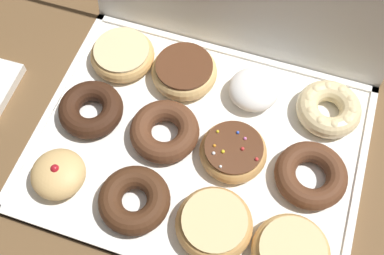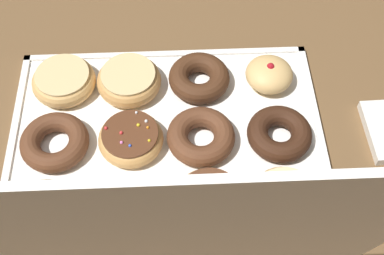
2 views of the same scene
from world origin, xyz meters
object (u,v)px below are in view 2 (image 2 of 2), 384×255
object	(u,v)px
chocolate_cake_ring_donut_1	(199,78)
chocolate_cake_ring_donut_4	(279,135)
glazed_ring_donut_2	(129,80)
chocolate_cake_ring_donut_5	(201,138)
chocolate_frosted_donut_9	(210,202)
powdered_filled_donut_10	(128,205)
glazed_ring_donut_8	(286,200)
glazed_ring_donut_3	(64,81)
cruller_donut_11	(43,212)
donut_box	(167,145)
sprinkle_donut_6	(131,140)
jelly_filled_donut_0	(269,74)
chocolate_cake_ring_donut_7	(54,143)

from	to	relation	value
chocolate_cake_ring_donut_1	chocolate_cake_ring_donut_4	distance (m)	0.18
glazed_ring_donut_2	chocolate_cake_ring_donut_5	world-z (taller)	glazed_ring_donut_2
chocolate_frosted_donut_9	powdered_filled_donut_10	size ratio (longest dim) A/B	1.34
glazed_ring_donut_2	glazed_ring_donut_8	distance (m)	0.35
glazed_ring_donut_3	chocolate_cake_ring_donut_4	size ratio (longest dim) A/B	1.05
glazed_ring_donut_2	glazed_ring_donut_8	world-z (taller)	glazed_ring_donut_2
glazed_ring_donut_2	glazed_ring_donut_3	xyz separation A→B (m)	(0.12, -0.00, -0.00)
powdered_filled_donut_10	cruller_donut_11	distance (m)	0.13
donut_box	glazed_ring_donut_3	bearing A→B (deg)	-35.10
chocolate_cake_ring_donut_4	chocolate_cake_ring_donut_5	distance (m)	0.13
chocolate_cake_ring_donut_5	sprinkle_donut_6	distance (m)	0.12
jelly_filled_donut_0	powdered_filled_donut_10	size ratio (longest dim) A/B	0.99
glazed_ring_donut_3	cruller_donut_11	bearing A→B (deg)	88.37
chocolate_cake_ring_donut_1	chocolate_cake_ring_donut_4	xyz separation A→B (m)	(-0.13, 0.13, -0.00)
jelly_filled_donut_0	cruller_donut_11	world-z (taller)	jelly_filled_donut_0
donut_box	powdered_filled_donut_10	bearing A→B (deg)	63.80
glazed_ring_donut_8	glazed_ring_donut_2	bearing A→B (deg)	-44.74
chocolate_cake_ring_donut_4	chocolate_cake_ring_donut_7	xyz separation A→B (m)	(0.38, 0.00, -0.00)
powdered_filled_donut_10	cruller_donut_11	bearing A→B (deg)	1.87
glazed_ring_donut_8	chocolate_frosted_donut_9	bearing A→B (deg)	-0.43
chocolate_cake_ring_donut_5	jelly_filled_donut_0	bearing A→B (deg)	-135.24
chocolate_cake_ring_donut_4	sprinkle_donut_6	xyz separation A→B (m)	(0.25, 0.00, 0.00)
donut_box	glazed_ring_donut_3	world-z (taller)	glazed_ring_donut_3
glazed_ring_donut_2	powdered_filled_donut_10	distance (m)	0.25
chocolate_cake_ring_donut_7	chocolate_frosted_donut_9	size ratio (longest dim) A/B	0.99
chocolate_cake_ring_donut_1	chocolate_cake_ring_donut_5	distance (m)	0.13
jelly_filled_donut_0	chocolate_cake_ring_donut_5	distance (m)	0.19
jelly_filled_donut_0	chocolate_cake_ring_donut_7	distance (m)	0.40
jelly_filled_donut_0	glazed_ring_donut_2	distance (m)	0.26
jelly_filled_donut_0	chocolate_frosted_donut_9	size ratio (longest dim) A/B	0.74
chocolate_cake_ring_donut_1	sprinkle_donut_6	xyz separation A→B (m)	(0.12, 0.13, 0.00)
powdered_filled_donut_10	cruller_donut_11	world-z (taller)	powdered_filled_donut_10
donut_box	glazed_ring_donut_8	size ratio (longest dim) A/B	4.64
chocolate_cake_ring_donut_5	chocolate_cake_ring_donut_4	bearing A→B (deg)	-179.11
chocolate_cake_ring_donut_1	glazed_ring_donut_2	xyz separation A→B (m)	(0.13, 0.00, 0.00)
glazed_ring_donut_8	chocolate_frosted_donut_9	xyz separation A→B (m)	(0.12, -0.00, 0.00)
glazed_ring_donut_8	chocolate_cake_ring_donut_5	bearing A→B (deg)	-43.43
donut_box	sprinkle_donut_6	bearing A→B (deg)	2.58
glazed_ring_donut_2	cruller_donut_11	size ratio (longest dim) A/B	1.06
glazed_ring_donut_2	chocolate_cake_ring_donut_7	size ratio (longest dim) A/B	1.01
donut_box	glazed_ring_donut_8	xyz separation A→B (m)	(-0.18, 0.12, 0.02)
glazed_ring_donut_8	glazed_ring_donut_3	bearing A→B (deg)	-34.43
chocolate_frosted_donut_9	chocolate_cake_ring_donut_5	bearing A→B (deg)	-86.50
chocolate_cake_ring_donut_1	chocolate_cake_ring_donut_7	xyz separation A→B (m)	(0.25, 0.13, -0.00)
chocolate_cake_ring_donut_4	chocolate_cake_ring_donut_7	world-z (taller)	chocolate_cake_ring_donut_4
chocolate_cake_ring_donut_5	glazed_ring_donut_2	bearing A→B (deg)	-46.01
jelly_filled_donut_0	cruller_donut_11	size ratio (longest dim) A/B	0.78
chocolate_cake_ring_donut_5	chocolate_cake_ring_donut_7	world-z (taller)	chocolate_cake_ring_donut_5
chocolate_cake_ring_donut_1	glazed_ring_donut_3	xyz separation A→B (m)	(0.25, -0.00, 0.00)
chocolate_cake_ring_donut_7	donut_box	bearing A→B (deg)	-179.37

